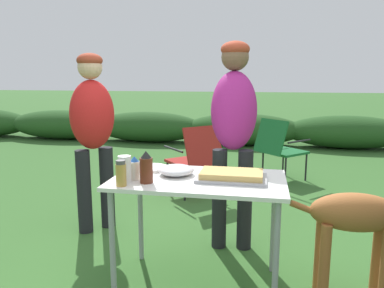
% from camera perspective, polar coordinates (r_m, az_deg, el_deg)
% --- Properties ---
extents(ground_plane, '(60.00, 60.00, 0.00)m').
position_cam_1_polar(ground_plane, '(2.70, 0.98, -20.53)').
color(ground_plane, '#336028').
extents(shrub_hedge, '(14.40, 0.90, 0.63)m').
position_cam_1_polar(shrub_hedge, '(7.63, 7.72, 2.24)').
color(shrub_hedge, '#234C1E').
rests_on(shrub_hedge, ground).
extents(folding_table, '(1.10, 0.64, 0.74)m').
position_cam_1_polar(folding_table, '(2.43, 1.03, -6.97)').
color(folding_table, silver).
rests_on(folding_table, ground).
extents(food_tray, '(0.44, 0.27, 0.06)m').
position_cam_1_polar(food_tray, '(2.37, 6.05, -4.87)').
color(food_tray, '#9E9EA3').
rests_on(food_tray, folding_table).
extents(plate_stack, '(0.23, 0.23, 0.02)m').
position_cam_1_polar(plate_stack, '(2.63, -6.21, -3.66)').
color(plate_stack, white).
rests_on(plate_stack, folding_table).
extents(mixing_bowl, '(0.23, 0.23, 0.07)m').
position_cam_1_polar(mixing_bowl, '(2.47, -2.43, -3.99)').
color(mixing_bowl, silver).
rests_on(mixing_bowl, folding_table).
extents(paper_cup_stack, '(0.08, 0.08, 0.17)m').
position_cam_1_polar(paper_cup_stack, '(2.33, -10.22, -3.80)').
color(paper_cup_stack, white).
rests_on(paper_cup_stack, folding_table).
extents(mayo_bottle, '(0.07, 0.07, 0.15)m').
position_cam_1_polar(mayo_bottle, '(2.38, -8.74, -3.72)').
color(mayo_bottle, silver).
rests_on(mayo_bottle, folding_table).
extents(spice_jar, '(0.06, 0.06, 0.16)m').
position_cam_1_polar(spice_jar, '(2.26, -10.77, -4.44)').
color(spice_jar, '#B2893D').
rests_on(spice_jar, folding_table).
extents(bbq_sauce_bottle, '(0.08, 0.08, 0.20)m').
position_cam_1_polar(bbq_sauce_bottle, '(2.30, -6.99, -3.60)').
color(bbq_sauce_bottle, '#562314').
rests_on(bbq_sauce_bottle, folding_table).
extents(standing_person_in_gray_fleece, '(0.40, 0.52, 1.66)m').
position_cam_1_polar(standing_person_in_gray_fleece, '(3.03, 6.37, 3.82)').
color(standing_person_in_gray_fleece, black).
rests_on(standing_person_in_gray_fleece, ground).
extents(standing_person_in_red_jacket, '(0.48, 0.48, 1.58)m').
position_cam_1_polar(standing_person_in_red_jacket, '(3.39, -14.89, 2.77)').
color(standing_person_in_red_jacket, black).
rests_on(standing_person_in_red_jacket, ground).
extents(dog, '(0.85, 0.26, 0.75)m').
position_cam_1_polar(dog, '(2.54, 24.62, -10.49)').
color(dog, '#9E5B2D').
rests_on(dog, ground).
extents(camp_chair_green_behind_table, '(0.74, 0.74, 0.83)m').
position_cam_1_polar(camp_chair_green_behind_table, '(5.04, 13.17, -0.37)').
color(camp_chair_green_behind_table, '#19602D').
rests_on(camp_chair_green_behind_table, ground).
extents(camp_chair_near_hedge, '(0.74, 0.75, 0.83)m').
position_cam_1_polar(camp_chair_near_hedge, '(4.31, 0.53, -1.90)').
color(camp_chair_near_hedge, maroon).
rests_on(camp_chair_near_hedge, ground).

